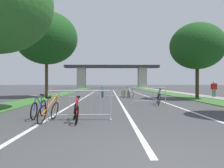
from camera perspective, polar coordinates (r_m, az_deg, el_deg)
The scene contains 22 objects.
ground_plane at distance 4.02m, azimuth 10.91°, elevation -18.78°, with size 300.00×300.00×0.00m, color #3D3D3F.
grass_verge_left at distance 31.24m, azimuth -11.31°, elevation -2.12°, with size 2.08×65.92×0.05m, color #386B2D.
grass_verge_right at distance 31.56m, azimuth 12.49°, elevation -2.10°, with size 2.08×65.92×0.05m, color #386B2D.
sidewalk_path_right at distance 32.03m, azimuth 15.71°, elevation -2.04°, with size 1.61×65.92×0.08m, color gray.
lane_stripe_center at distance 22.84m, azimuth 1.15°, elevation -3.04°, with size 0.14×38.14×0.01m, color silver.
lane_stripe_right_lane at distance 23.13m, azimuth 8.58°, elevation -3.00°, with size 0.14×38.14×0.01m, color silver.
lane_stripe_left_lane at distance 22.93m, azimuth -6.35°, elevation -3.02°, with size 0.14×38.14×0.01m, color silver.
overpass_bridge at distance 58.27m, azimuth -0.03°, elevation 2.99°, with size 24.66×3.10×6.00m.
tree_left_cypress_far at distance 21.68m, azimuth -16.50°, elevation 11.23°, with size 5.68×5.68×7.87m.
tree_right_maple_mid at distance 19.72m, azimuth 21.08°, elevation 9.06°, with size 4.46×4.46×6.24m.
crowd_barrier_nearest at distance 7.96m, azimuth -8.32°, elevation -5.47°, with size 2.27×0.57×1.05m.
crowd_barrier_second at distance 14.08m, azimuth 9.36°, elevation -2.98°, with size 2.27×0.57×1.05m.
crowd_barrier_third at distance 19.85m, azimuth 1.02°, elevation -2.04°, with size 2.27×0.54×1.05m.
bicycle_orange_0 at distance 7.81m, azimuth -15.92°, elevation -6.74°, with size 0.59×1.69×0.94m.
bicycle_red_1 at distance 7.62m, azimuth -9.24°, elevation -7.07°, with size 0.52×1.61×0.90m.
bicycle_white_2 at distance 19.42m, azimuth 4.71°, elevation -2.58°, with size 0.51×1.63×0.89m.
bicycle_purple_3 at distance 13.75m, azimuth 11.91°, elevation -3.59°, with size 0.58×1.77×1.01m.
bicycle_green_4 at distance 20.31m, azimuth -2.41°, elevation -2.41°, with size 0.47×1.65×0.95m.
bicycle_yellow_5 at distance 20.45m, azimuth 2.90°, elevation -2.43°, with size 0.60×1.61×0.90m.
bicycle_blue_6 at distance 8.79m, azimuth -18.30°, elevation -5.98°, with size 0.45×1.63×0.89m.
bicycle_silver_7 at distance 20.32m, azimuth 4.31°, elevation -2.38°, with size 0.52×1.73×1.00m.
pedestrian_waiting at distance 21.83m, azimuth 24.77°, elevation -0.80°, with size 0.54×0.34×1.52m.
Camera 1 is at (-0.77, -3.72, 1.31)m, focal length 35.53 mm.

